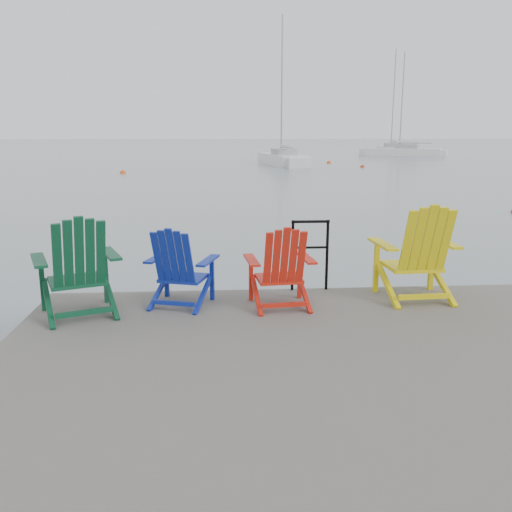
{
  "coord_description": "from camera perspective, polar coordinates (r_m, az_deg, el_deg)",
  "views": [
    {
      "loc": [
        -0.88,
        -4.15,
        2.47
      ],
      "look_at": [
        -0.4,
        2.89,
        0.85
      ],
      "focal_mm": 38.0,
      "sensor_mm": 36.0,
      "label": 1
    }
  ],
  "objects": [
    {
      "name": "ground",
      "position": [
        4.91,
        7.34,
        -17.39
      ],
      "size": [
        400.0,
        400.0,
        0.0
      ],
      "primitive_type": "plane",
      "color": "slate",
      "rests_on": "ground"
    },
    {
      "name": "dock",
      "position": [
        4.74,
        7.46,
        -13.76
      ],
      "size": [
        6.0,
        5.0,
        1.4
      ],
      "color": "#302D2B",
      "rests_on": "ground"
    },
    {
      "name": "handrail",
      "position": [
        6.85,
        5.7,
        0.83
      ],
      "size": [
        0.48,
        0.04,
        0.9
      ],
      "color": "black",
      "rests_on": "dock"
    },
    {
      "name": "chair_green",
      "position": [
        6.13,
        -18.26,
        -1.02
      ],
      "size": [
        1.07,
        1.02,
        1.11
      ],
      "rotation": [
        0.0,
        0.0,
        0.38
      ],
      "color": "#0B3C24",
      "rests_on": "dock"
    },
    {
      "name": "chair_blue",
      "position": [
        6.25,
        -8.08,
        -1.11
      ],
      "size": [
        0.87,
        0.83,
        0.93
      ],
      "rotation": [
        0.0,
        0.0,
        -0.3
      ],
      "color": "navy",
      "rests_on": "dock"
    },
    {
      "name": "chair_red",
      "position": [
        6.14,
        2.66,
        -1.15
      ],
      "size": [
        0.81,
        0.75,
        0.95
      ],
      "rotation": [
        0.0,
        0.0,
        0.1
      ],
      "color": "red",
      "rests_on": "dock"
    },
    {
      "name": "chair_yellow",
      "position": [
        6.67,
        16.67,
        0.38
      ],
      "size": [
        0.95,
        0.89,
        1.15
      ],
      "rotation": [
        0.0,
        0.0,
        0.05
      ],
      "color": "#D5C10B",
      "rests_on": "dock"
    },
    {
      "name": "sailboat_near",
      "position": [
        42.44,
        2.81,
        10.05
      ],
      "size": [
        3.24,
        8.31,
        11.22
      ],
      "rotation": [
        0.0,
        0.0,
        0.14
      ],
      "color": "silver",
      "rests_on": "ground"
    },
    {
      "name": "sailboat_mid",
      "position": [
        65.58,
        14.06,
        10.7
      ],
      "size": [
        3.52,
        8.83,
        11.84
      ],
      "rotation": [
        0.0,
        0.0,
        -0.15
      ],
      "color": "#BBBCBF",
      "rests_on": "ground"
    },
    {
      "name": "sailboat_far",
      "position": [
        59.8,
        15.23,
        10.45
      ],
      "size": [
        7.7,
        5.38,
        10.69
      ],
      "rotation": [
        0.0,
        0.0,
        1.08
      ],
      "color": "white",
      "rests_on": "ground"
    },
    {
      "name": "buoy_b",
      "position": [
        34.6,
        -13.82,
        8.46
      ],
      "size": [
        0.37,
        0.37,
        0.37
      ],
      "primitive_type": "sphere",
      "color": "#DD460D",
      "rests_on": "ground"
    },
    {
      "name": "buoy_c",
      "position": [
        40.17,
        11.13,
        9.16
      ],
      "size": [
        0.33,
        0.33,
        0.33
      ],
      "primitive_type": "sphere",
      "color": "red",
      "rests_on": "ground"
    },
    {
      "name": "buoy_d",
      "position": [
        45.12,
        7.68,
        9.67
      ],
      "size": [
        0.37,
        0.37,
        0.37
      ],
      "primitive_type": "sphere",
      "color": "#F03F0E",
      "rests_on": "ground"
    }
  ]
}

